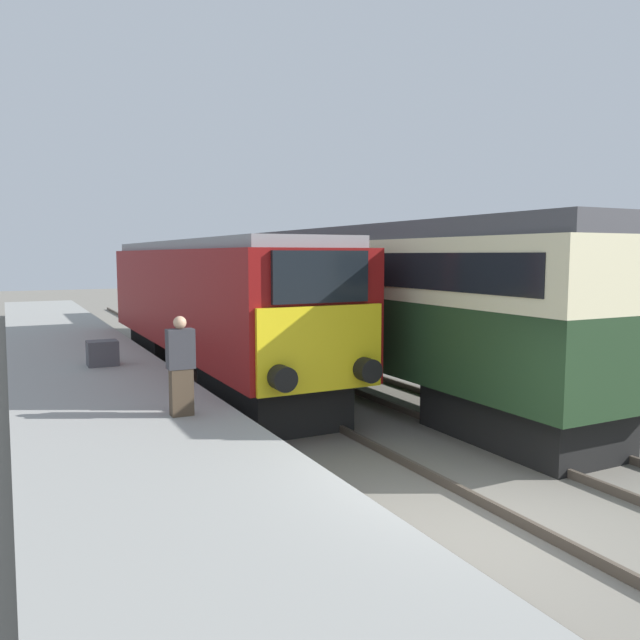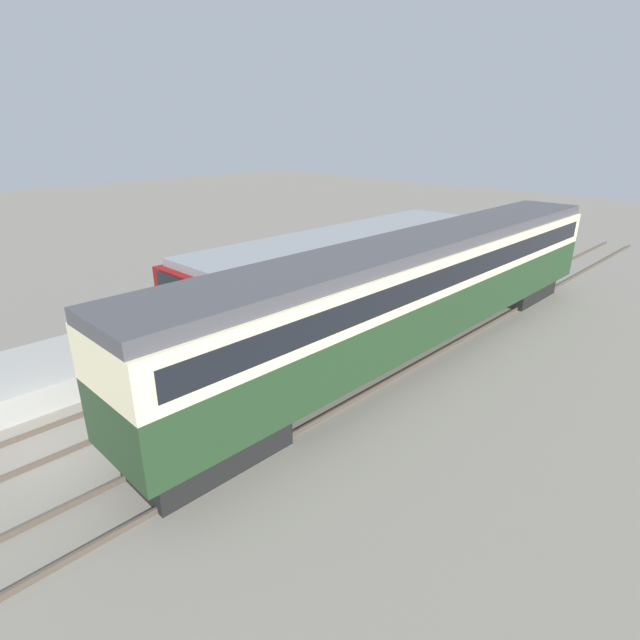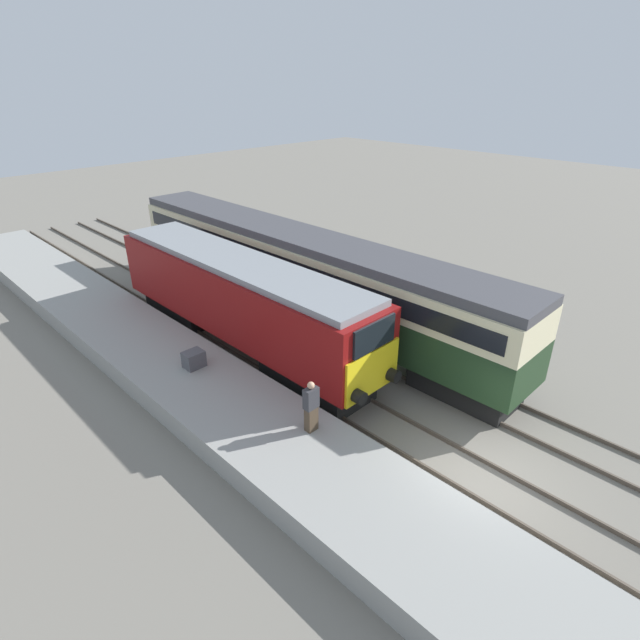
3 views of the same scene
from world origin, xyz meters
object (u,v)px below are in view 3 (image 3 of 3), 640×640
locomotive (241,299)px  passenger_carriage (299,268)px  person_on_platform (311,407)px  luggage_crate (194,359)px

locomotive → passenger_carriage: bearing=4.2°
passenger_carriage → person_on_platform: 9.09m
person_on_platform → luggage_crate: bearing=95.2°
passenger_carriage → person_on_platform: (-5.89, -6.87, -0.89)m
locomotive → luggage_crate: size_ratio=20.11×
locomotive → passenger_carriage: (3.40, 0.25, 0.38)m
passenger_carriage → luggage_crate: bearing=-167.9°
locomotive → passenger_carriage: passenger_carriage is taller
luggage_crate → passenger_carriage: bearing=12.1°
locomotive → person_on_platform: (-2.49, -6.62, -0.51)m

